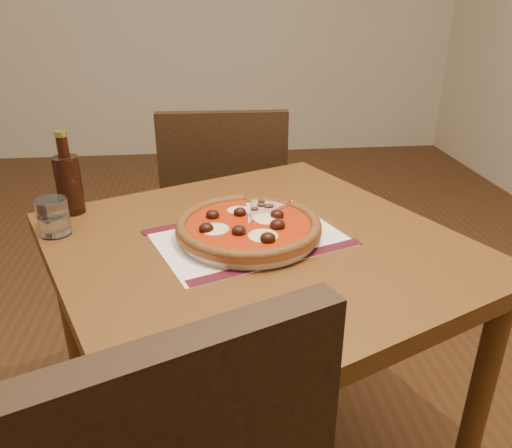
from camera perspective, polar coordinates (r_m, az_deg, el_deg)
The scene contains 8 objects.
table at distance 1.10m, azimuth 0.11°, elevation -6.64°, with size 1.06×1.06×0.75m.
chair_far at distance 1.82m, azimuth -3.64°, elevation 1.56°, with size 0.43×0.43×0.89m.
placemat at distance 1.07m, azimuth -0.84°, elevation -1.53°, with size 0.38×0.27×0.00m, color white.
plate at distance 1.06m, azimuth -0.85°, elevation -1.05°, with size 0.29×0.29×0.02m, color white.
pizza at distance 1.05m, azimuth -0.86°, elevation -0.08°, with size 0.31×0.31×0.04m.
ham_slice at distance 1.13m, azimuth 1.59°, elevation 1.62°, with size 0.10×0.14×0.02m.
water_glass at distance 1.15m, azimuth -22.14°, elevation 0.75°, with size 0.07×0.07×0.08m, color white.
bottle at distance 1.24m, azimuth -20.63°, elevation 4.54°, with size 0.06×0.06×0.20m.
Camera 1 is at (0.46, -1.14, 1.22)m, focal length 35.00 mm.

